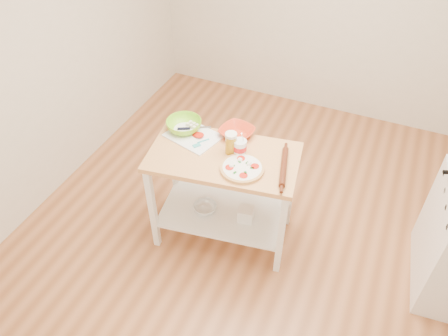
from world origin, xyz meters
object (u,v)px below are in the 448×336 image
Objects in this scene: pizza at (242,168)px; rolling_pin at (284,167)px; spatula at (200,143)px; green_bowl at (184,125)px; cutting_board at (193,135)px; beer_pint at (231,143)px; yogurt_tub at (240,147)px; prep_island at (224,180)px; knife at (190,128)px; shelf_glass_bowl at (205,208)px; orange_bowl at (237,132)px; shelf_bin at (246,214)px.

pizza is 0.30m from rolling_pin.
green_bowl reaches higher than spatula.
rolling_pin is (0.77, -0.09, 0.02)m from cutting_board.
beer_pint reaches higher than spatula.
pizza is at bearing -71.13° from spatula.
yogurt_tub is (-0.08, 0.16, 0.05)m from pizza.
prep_island is 0.35m from beer_pint.
knife is (-0.16, 0.13, 0.00)m from spatula.
knife is 1.24× the size of shelf_glass_bowl.
yogurt_tub reaches higher than knife.
orange_bowl reaches higher than rolling_pin.
spatula reaches higher than prep_island.
pizza is (0.19, -0.09, 0.27)m from prep_island.
orange_bowl is 0.43m from green_bowl.
knife is (-0.56, 0.27, 0.00)m from pizza.
yogurt_tub is 1.77× the size of shelf_bin.
green_bowl is at bearing 171.94° from cutting_board.
prep_island is 0.50m from knife.
rolling_pin is (0.84, -0.15, 0.01)m from knife.
spatula is 0.75× the size of shelf_glass_bowl.
beer_pint reaches higher than prep_island.
yogurt_tub is (0.11, -0.20, 0.03)m from orange_bowl.
knife is at bearing 169.93° from rolling_pin.
pizza is 0.40m from orange_bowl.
spatula is at bearing 175.16° from shelf_bin.
knife is at bearing 152.00° from cutting_board.
cutting_board is 0.66m from shelf_glass_bowl.
beer_pint reaches higher than knife.
spatula is at bearing 178.68° from rolling_pin.
pizza is 0.43m from spatula.
knife is 1.98× the size of shelf_bin.
spatula is 0.57× the size of orange_bowl.
rolling_pin is at bearing -26.78° from orange_bowl.
shelf_bin is (0.20, -0.25, -0.61)m from orange_bowl.
green_bowl is at bearing 166.30° from beer_pint.
cutting_board reaches higher than shelf_glass_bowl.
prep_island is 0.39m from orange_bowl.
orange_bowl is (-0.19, 0.36, 0.02)m from pizza.
green_bowl reaches higher than rolling_pin.
knife is at bearing 166.95° from yogurt_tub.
prep_island is at bearing -124.25° from beer_pint.
prep_island is at bearing -89.68° from orange_bowl.
pizza is 0.19m from yogurt_tub.
yogurt_tub is (0.10, 0.07, 0.31)m from prep_island.
prep_island is 5.56× the size of yogurt_tub.
cutting_board reaches higher than prep_island.
yogurt_tub is 0.36m from rolling_pin.
spatula reaches higher than shelf_bin.
knife reaches higher than shelf_glass_bowl.
knife is at bearing 88.10° from spatula.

